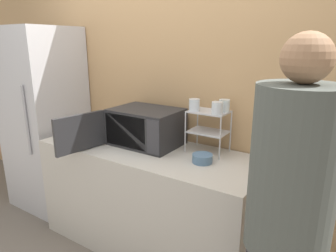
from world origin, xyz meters
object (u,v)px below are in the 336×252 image
object	(u,v)px
person	(288,213)
glass_back_right	(224,106)
glass_front_left	(194,105)
glass_front_right	(217,108)
bowl	(202,159)
dish_rack	(208,123)
microwave	(143,127)
refrigerator	(45,120)

from	to	relation	value
person	glass_back_right	bearing A→B (deg)	129.05
glass_front_left	glass_front_right	bearing A→B (deg)	-3.23
bowl	dish_rack	bearing A→B (deg)	106.41
dish_rack	person	size ratio (longest dim) A/B	0.19
microwave	glass_back_right	xyz separation A→B (m)	(0.63, 0.18, 0.22)
dish_rack	glass_back_right	distance (m)	0.18
dish_rack	person	world-z (taller)	person
glass_front_left	bowl	distance (m)	0.42
glass_front_right	bowl	world-z (taller)	glass_front_right
glass_back_right	person	size ratio (longest dim) A/B	0.05
glass_front_left	glass_front_right	size ratio (longest dim) A/B	1.00
glass_front_right	refrigerator	world-z (taller)	refrigerator
dish_rack	person	distance (m)	1.07
glass_back_right	person	bearing A→B (deg)	-50.95
dish_rack	glass_front_left	world-z (taller)	glass_front_left
refrigerator	dish_rack	bearing A→B (deg)	5.65
glass_front_left	glass_back_right	xyz separation A→B (m)	(0.20, 0.10, 0.00)
glass_back_right	refrigerator	distance (m)	1.93
dish_rack	refrigerator	xyz separation A→B (m)	(-1.78, -0.18, -0.19)
glass_front_left	refrigerator	distance (m)	1.72
microwave	refrigerator	world-z (taller)	refrigerator
glass_back_right	microwave	bearing A→B (deg)	-164.24
bowl	refrigerator	xyz separation A→B (m)	(-1.85, 0.04, 0.02)
glass_front_right	glass_back_right	bearing A→B (deg)	84.91
bowl	refrigerator	size ratio (longest dim) A/B	0.08
microwave	glass_front_right	xyz separation A→B (m)	(0.62, 0.07, 0.22)
glass_front_left	refrigerator	bearing A→B (deg)	-175.68
bowl	microwave	bearing A→B (deg)	171.75
dish_rack	refrigerator	bearing A→B (deg)	-174.35
person	bowl	bearing A→B (deg)	142.16
microwave	glass_front_right	distance (m)	0.67
dish_rack	refrigerator	distance (m)	1.80
dish_rack	person	xyz separation A→B (m)	(0.75, -0.75, -0.13)
microwave	refrigerator	xyz separation A→B (m)	(-1.25, -0.05, -0.11)
microwave	bowl	world-z (taller)	microwave
person	microwave	bearing A→B (deg)	154.21
glass_front_left	refrigerator	world-z (taller)	refrigerator
microwave	glass_front_right	size ratio (longest dim) A/B	9.28
dish_rack	glass_front_left	bearing A→B (deg)	-153.57
glass_front_right	person	world-z (taller)	person
microwave	glass_back_right	world-z (taller)	glass_back_right
person	refrigerator	size ratio (longest dim) A/B	0.94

